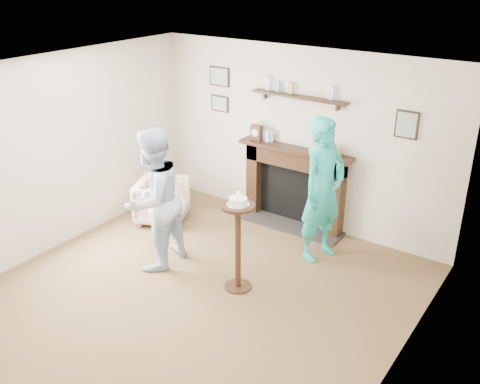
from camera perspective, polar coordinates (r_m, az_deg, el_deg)
name	(u,v)px	position (r m, az deg, el deg)	size (l,w,h in m)	color
ground	(186,302)	(6.13, -5.79, -11.65)	(5.00, 5.00, 0.00)	brown
room_shell	(221,148)	(5.86, -2.09, 4.68)	(4.54, 5.02, 2.52)	beige
armchair	(163,220)	(7.94, -8.17, -2.99)	(0.67, 0.69, 0.63)	tan
man	(158,264)	(6.87, -8.73, -7.55)	(0.86, 0.67, 1.77)	#A7BDD1
woman	(318,255)	(7.05, 8.37, -6.68)	(0.67, 0.44, 1.84)	teal
pedestal_table	(238,230)	(5.96, -0.22, -4.09)	(0.38, 0.38, 1.22)	black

